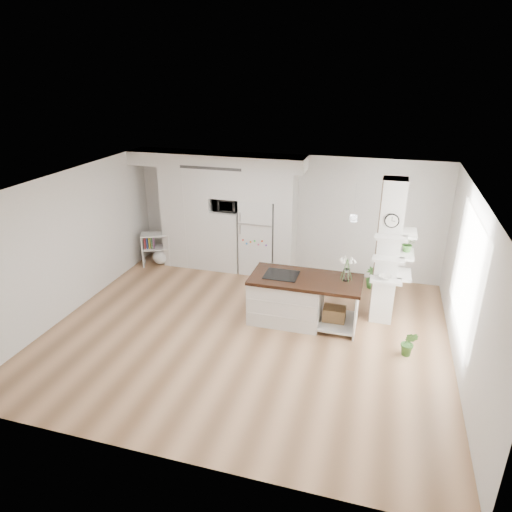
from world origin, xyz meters
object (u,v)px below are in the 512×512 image
(refrigerator, at_px, (259,236))
(floor_plant_a, at_px, (409,343))
(kitchen_island, at_px, (293,298))
(bookshelf, at_px, (158,251))

(refrigerator, bearing_deg, floor_plant_a, -38.28)
(refrigerator, xyz_separation_m, floor_plant_a, (3.31, -2.61, -0.64))
(refrigerator, relative_size, kitchen_island, 0.87)
(kitchen_island, bearing_deg, bookshelf, 154.97)
(kitchen_island, height_order, bookshelf, kitchen_island)
(kitchen_island, relative_size, floor_plant_a, 4.23)
(kitchen_island, bearing_deg, refrigerator, 121.33)
(floor_plant_a, bearing_deg, refrigerator, 141.72)
(refrigerator, height_order, kitchen_island, refrigerator)
(refrigerator, distance_m, floor_plant_a, 4.26)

